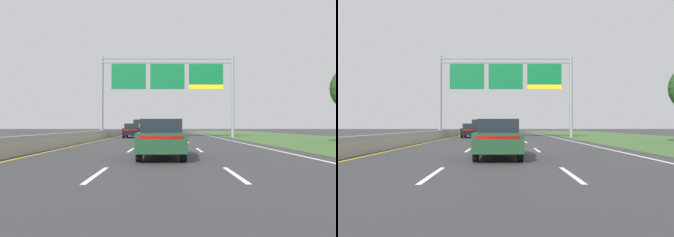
# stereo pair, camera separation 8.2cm
# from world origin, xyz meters

# --- Properties ---
(ground_plane) EXTENTS (220.00, 220.00, 0.00)m
(ground_plane) POSITION_xyz_m (0.00, 35.00, 0.00)
(ground_plane) COLOR #333335
(lane_striping) EXTENTS (11.96, 106.00, 0.01)m
(lane_striping) POSITION_xyz_m (0.00, 34.54, 0.00)
(lane_striping) COLOR white
(lane_striping) RESTS_ON ground
(grass_verge_right) EXTENTS (14.00, 110.00, 0.02)m
(grass_verge_right) POSITION_xyz_m (13.95, 35.00, 0.01)
(grass_verge_right) COLOR #3D602D
(grass_verge_right) RESTS_ON ground
(median_barrier_concrete) EXTENTS (0.60, 110.00, 0.85)m
(median_barrier_concrete) POSITION_xyz_m (-6.60, 35.00, 0.35)
(median_barrier_concrete) COLOR #A8A399
(median_barrier_concrete) RESTS_ON ground
(overhead_sign_gantry) EXTENTS (15.06, 0.42, 9.16)m
(overhead_sign_gantry) POSITION_xyz_m (0.30, 38.45, 6.49)
(overhead_sign_gantry) COLOR gray
(overhead_sign_gantry) RESTS_ON ground
(pickup_truck_silver) EXTENTS (2.03, 5.41, 2.20)m
(pickup_truck_silver) POSITION_xyz_m (-3.49, 47.46, 1.07)
(pickup_truck_silver) COLOR #B2B5BA
(pickup_truck_silver) RESTS_ON ground
(car_darkgreen_centre_lane_sedan) EXTENTS (1.87, 4.42, 1.57)m
(car_darkgreen_centre_lane_sedan) POSITION_xyz_m (-0.17, 15.07, 0.82)
(car_darkgreen_centre_lane_sedan) COLOR #193D23
(car_darkgreen_centre_lane_sedan) RESTS_ON ground
(car_black_left_lane_sedan) EXTENTS (1.82, 4.40, 1.57)m
(car_black_left_lane_sedan) POSITION_xyz_m (-3.61, 38.60, 0.82)
(car_black_left_lane_sedan) COLOR black
(car_black_left_lane_sedan) RESTS_ON ground
(car_grey_centre_lane_sedan) EXTENTS (1.88, 4.42, 1.57)m
(car_grey_centre_lane_sedan) POSITION_xyz_m (0.07, 41.00, 0.82)
(car_grey_centre_lane_sedan) COLOR slate
(car_grey_centre_lane_sedan) RESTS_ON ground
(car_blue_centre_lane_sedan) EXTENTS (1.91, 4.44, 1.57)m
(car_blue_centre_lane_sedan) POSITION_xyz_m (-0.09, 48.50, 0.82)
(car_blue_centre_lane_sedan) COLOR navy
(car_blue_centre_lane_sedan) RESTS_ON ground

